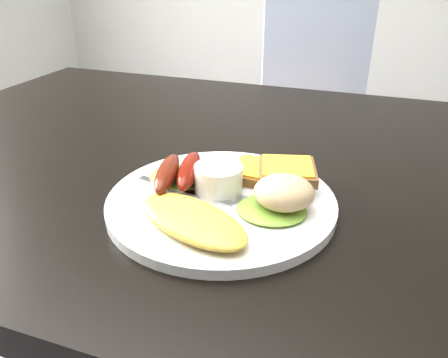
{
  "coord_description": "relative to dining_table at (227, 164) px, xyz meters",
  "views": [
    {
      "loc": [
        0.2,
        -0.59,
        1.02
      ],
      "look_at": [
        0.05,
        -0.15,
        0.78
      ],
      "focal_mm": 35.0,
      "sensor_mm": 36.0,
      "label": 1
    }
  ],
  "objects": [
    {
      "name": "toast_a",
      "position": [
        0.07,
        -0.09,
        0.04
      ],
      "size": [
        0.07,
        0.07,
        0.01
      ],
      "primitive_type": "cube",
      "rotation": [
        0.0,
        0.0,
        -0.05
      ],
      "color": "olive",
      "rests_on": "plate"
    },
    {
      "name": "omelette",
      "position": [
        0.04,
        -0.23,
        0.04
      ],
      "size": [
        0.16,
        0.12,
        0.02
      ],
      "primitive_type": "ellipsoid",
      "rotation": [
        0.0,
        0.0,
        -0.43
      ],
      "color": "#FFE345",
      "rests_on": "plate"
    },
    {
      "name": "dining_table",
      "position": [
        0.0,
        0.0,
        0.0
      ],
      "size": [
        1.2,
        0.8,
        0.04
      ],
      "primitive_type": "cube",
      "color": "black",
      "rests_on": "ground"
    },
    {
      "name": "toast_b",
      "position": [
        0.11,
        -0.1,
        0.05
      ],
      "size": [
        0.09,
        0.09,
        0.01
      ],
      "primitive_type": "cube",
      "rotation": [
        0.0,
        0.0,
        0.26
      ],
      "color": "brown",
      "rests_on": "toast_a"
    },
    {
      "name": "potato_salad",
      "position": [
        0.12,
        -0.16,
        0.06
      ],
      "size": [
        0.09,
        0.08,
        0.04
      ],
      "primitive_type": "ellipsoid",
      "rotation": [
        0.0,
        0.0,
        0.34
      ],
      "color": "beige",
      "rests_on": "lettuce_right"
    },
    {
      "name": "plate",
      "position": [
        0.05,
        -0.16,
        0.03
      ],
      "size": [
        0.28,
        0.28,
        0.01
      ],
      "primitive_type": "cylinder",
      "color": "white",
      "rests_on": "dining_table"
    },
    {
      "name": "person",
      "position": [
        0.07,
        0.64,
        0.13
      ],
      "size": [
        0.72,
        0.59,
        1.72
      ],
      "primitive_type": "imported",
      "rotation": [
        0.0,
        0.0,
        3.46
      ],
      "color": "#2B4E87",
      "rests_on": "ground"
    },
    {
      "name": "lettuce_left",
      "position": [
        -0.02,
        -0.13,
        0.04
      ],
      "size": [
        0.09,
        0.08,
        0.01
      ],
      "primitive_type": "ellipsoid",
      "rotation": [
        0.0,
        0.0,
        0.1
      ],
      "color": "#45981D",
      "rests_on": "plate"
    },
    {
      "name": "dining_chair",
      "position": [
        -0.03,
        0.92,
        -0.28
      ],
      "size": [
        0.53,
        0.53,
        0.05
      ],
      "primitive_type": "cube",
      "rotation": [
        0.0,
        0.0,
        0.37
      ],
      "color": "#A9775F",
      "rests_on": "ground"
    },
    {
      "name": "ramekin",
      "position": [
        0.04,
        -0.14,
        0.05
      ],
      "size": [
        0.06,
        0.06,
        0.03
      ],
      "primitive_type": "cylinder",
      "rotation": [
        0.0,
        0.0,
        0.1
      ],
      "color": "white",
      "rests_on": "plate"
    },
    {
      "name": "sausage_a",
      "position": [
        -0.02,
        -0.16,
        0.05
      ],
      "size": [
        0.05,
        0.11,
        0.03
      ],
      "primitive_type": "ellipsoid",
      "rotation": [
        0.0,
        0.0,
        0.25
      ],
      "color": "#5C2712",
      "rests_on": "lettuce_left"
    },
    {
      "name": "lettuce_right",
      "position": [
        0.11,
        -0.17,
        0.04
      ],
      "size": [
        0.09,
        0.08,
        0.01
      ],
      "primitive_type": "ellipsoid",
      "rotation": [
        0.0,
        0.0,
        0.15
      ],
      "color": "#649C1C",
      "rests_on": "plate"
    },
    {
      "name": "fork",
      "position": [
        -0.0,
        -0.16,
        0.03
      ],
      "size": [
        0.14,
        0.04,
        0.0
      ],
      "primitive_type": "cube",
      "rotation": [
        0.0,
        0.0,
        -0.19
      ],
      "color": "#ADAFB7",
      "rests_on": "plate"
    },
    {
      "name": "sausage_b",
      "position": [
        -0.0,
        -0.14,
        0.05
      ],
      "size": [
        0.05,
        0.11,
        0.03
      ],
      "primitive_type": "ellipsoid",
      "rotation": [
        0.0,
        0.0,
        0.24
      ],
      "color": "#710704",
      "rests_on": "lettuce_left"
    }
  ]
}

